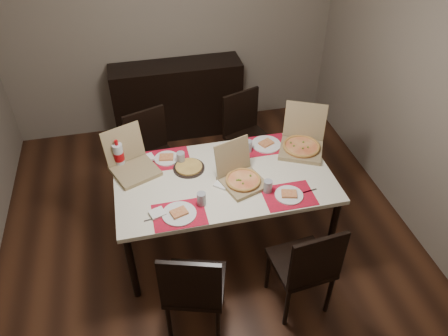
{
  "coord_description": "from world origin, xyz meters",
  "views": [
    {
      "loc": [
        -0.49,
        -2.76,
        3.11
      ],
      "look_at": [
        0.13,
        -0.07,
        0.85
      ],
      "focal_mm": 35.0,
      "sensor_mm": 36.0,
      "label": 1
    }
  ],
  "objects_px": {
    "chair_far_right": "(246,132)",
    "dip_bowl": "(226,164)",
    "chair_far_left": "(153,153)",
    "soda_bottle": "(119,155)",
    "sideboard": "(178,100)",
    "dining_table": "(224,183)",
    "pizza_box_center": "(241,177)",
    "chair_near_left": "(194,288)",
    "chair_near_right": "(306,266)"
  },
  "relations": [
    {
      "from": "sideboard",
      "to": "dining_table",
      "type": "distance_m",
      "value": 1.87
    },
    {
      "from": "chair_far_left",
      "to": "soda_bottle",
      "type": "height_order",
      "value": "soda_bottle"
    },
    {
      "from": "sideboard",
      "to": "dip_bowl",
      "type": "relative_size",
      "value": 14.05
    },
    {
      "from": "dining_table",
      "to": "chair_near_right",
      "type": "bearing_deg",
      "value": -63.05
    },
    {
      "from": "chair_near_right",
      "to": "soda_bottle",
      "type": "relative_size",
      "value": 3.48
    },
    {
      "from": "dining_table",
      "to": "chair_near_left",
      "type": "bearing_deg",
      "value": -116.18
    },
    {
      "from": "soda_bottle",
      "to": "chair_far_left",
      "type": "bearing_deg",
      "value": 56.27
    },
    {
      "from": "chair_near_right",
      "to": "chair_far_left",
      "type": "height_order",
      "value": "same"
    },
    {
      "from": "sideboard",
      "to": "chair_near_left",
      "type": "xyz_separation_m",
      "value": [
        -0.28,
        -2.7,
        0.06
      ]
    },
    {
      "from": "chair_near_right",
      "to": "chair_far_right",
      "type": "distance_m",
      "value": 1.77
    },
    {
      "from": "sideboard",
      "to": "chair_near_left",
      "type": "distance_m",
      "value": 2.72
    },
    {
      "from": "chair_near_left",
      "to": "chair_near_right",
      "type": "height_order",
      "value": "same"
    },
    {
      "from": "chair_near_left",
      "to": "pizza_box_center",
      "type": "height_order",
      "value": "pizza_box_center"
    },
    {
      "from": "sideboard",
      "to": "chair_far_right",
      "type": "bearing_deg",
      "value": -57.4
    },
    {
      "from": "sideboard",
      "to": "chair_near_right",
      "type": "bearing_deg",
      "value": -78.19
    },
    {
      "from": "chair_near_right",
      "to": "chair_far_left",
      "type": "bearing_deg",
      "value": 120.57
    },
    {
      "from": "dining_table",
      "to": "dip_bowl",
      "type": "relative_size",
      "value": 16.86
    },
    {
      "from": "dining_table",
      "to": "soda_bottle",
      "type": "height_order",
      "value": "soda_bottle"
    },
    {
      "from": "pizza_box_center",
      "to": "chair_far_left",
      "type": "bearing_deg",
      "value": 126.8
    },
    {
      "from": "chair_far_right",
      "to": "dip_bowl",
      "type": "relative_size",
      "value": 8.71
    },
    {
      "from": "chair_near_right",
      "to": "dip_bowl",
      "type": "relative_size",
      "value": 8.71
    },
    {
      "from": "chair_near_left",
      "to": "chair_far_left",
      "type": "distance_m",
      "value": 1.64
    },
    {
      "from": "pizza_box_center",
      "to": "sideboard",
      "type": "bearing_deg",
      "value": 97.52
    },
    {
      "from": "chair_far_right",
      "to": "dip_bowl",
      "type": "bearing_deg",
      "value": -117.61
    },
    {
      "from": "sideboard",
      "to": "soda_bottle",
      "type": "bearing_deg",
      "value": -114.85
    },
    {
      "from": "chair_near_right",
      "to": "chair_far_right",
      "type": "relative_size",
      "value": 1.0
    },
    {
      "from": "chair_far_right",
      "to": "pizza_box_center",
      "type": "distance_m",
      "value": 1.11
    },
    {
      "from": "chair_far_left",
      "to": "chair_near_left",
      "type": "bearing_deg",
      "value": -85.81
    },
    {
      "from": "dip_bowl",
      "to": "sideboard",
      "type": "bearing_deg",
      "value": 96.32
    },
    {
      "from": "sideboard",
      "to": "soda_bottle",
      "type": "distance_m",
      "value": 1.71
    },
    {
      "from": "chair_near_right",
      "to": "soda_bottle",
      "type": "xyz_separation_m",
      "value": [
        -1.26,
        1.19,
        0.35
      ]
    },
    {
      "from": "sideboard",
      "to": "dining_table",
      "type": "relative_size",
      "value": 0.83
    },
    {
      "from": "dining_table",
      "to": "chair_far_right",
      "type": "xyz_separation_m",
      "value": [
        0.46,
        0.93,
        -0.17
      ]
    },
    {
      "from": "chair_near_left",
      "to": "chair_far_right",
      "type": "bearing_deg",
      "value": 63.85
    },
    {
      "from": "chair_near_right",
      "to": "chair_far_right",
      "type": "xyz_separation_m",
      "value": [
        0.03,
        1.77,
        0.0
      ]
    },
    {
      "from": "chair_near_left",
      "to": "dip_bowl",
      "type": "distance_m",
      "value": 1.14
    },
    {
      "from": "sideboard",
      "to": "soda_bottle",
      "type": "xyz_separation_m",
      "value": [
        -0.7,
        -1.5,
        0.41
      ]
    },
    {
      "from": "soda_bottle",
      "to": "pizza_box_center",
      "type": "bearing_deg",
      "value": -24.71
    },
    {
      "from": "dining_table",
      "to": "chair_near_right",
      "type": "xyz_separation_m",
      "value": [
        0.43,
        -0.84,
        -0.17
      ]
    },
    {
      "from": "pizza_box_center",
      "to": "soda_bottle",
      "type": "distance_m",
      "value": 1.05
    },
    {
      "from": "chair_far_left",
      "to": "soda_bottle",
      "type": "distance_m",
      "value": 0.64
    },
    {
      "from": "pizza_box_center",
      "to": "dip_bowl",
      "type": "distance_m",
      "value": 0.26
    },
    {
      "from": "chair_near_left",
      "to": "chair_near_right",
      "type": "relative_size",
      "value": 1.0
    },
    {
      "from": "dip_bowl",
      "to": "chair_far_right",
      "type": "bearing_deg",
      "value": 62.39
    },
    {
      "from": "pizza_box_center",
      "to": "chair_far_right",
      "type": "bearing_deg",
      "value": 71.83
    },
    {
      "from": "dining_table",
      "to": "pizza_box_center",
      "type": "bearing_deg",
      "value": -36.26
    },
    {
      "from": "chair_far_left",
      "to": "dip_bowl",
      "type": "distance_m",
      "value": 0.9
    },
    {
      "from": "sideboard",
      "to": "dip_bowl",
      "type": "distance_m",
      "value": 1.73
    },
    {
      "from": "sideboard",
      "to": "chair_near_right",
      "type": "relative_size",
      "value": 1.61
    },
    {
      "from": "sideboard",
      "to": "dining_table",
      "type": "xyz_separation_m",
      "value": [
        0.13,
        -1.85,
        0.23
      ]
    }
  ]
}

